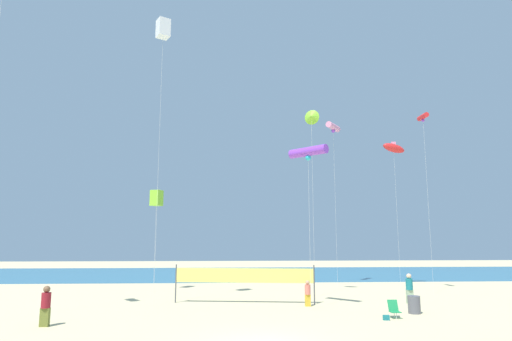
{
  "coord_description": "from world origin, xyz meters",
  "views": [
    {
      "loc": [
        -1.17,
        -17.39,
        4.13
      ],
      "look_at": [
        0.35,
        11.35,
        8.61
      ],
      "focal_mm": 30.15,
      "sensor_mm": 36.0,
      "label": 1
    }
  ],
  "objects": [
    {
      "name": "kite_white_box",
      "position": [
        -5.95,
        9.81,
        17.91
      ],
      "size": [
        1.06,
        1.06,
        18.56
      ],
      "color": "silver",
      "rests_on": "ground"
    },
    {
      "name": "kite_red_inflatable",
      "position": [
        12.73,
        18.51,
        11.79
      ],
      "size": [
        2.27,
        1.16,
        12.37
      ],
      "color": "silver",
      "rests_on": "ground"
    },
    {
      "name": "beachgoer_teal_shirt",
      "position": [
        10.0,
        10.01,
        0.99
      ],
      "size": [
        0.42,
        0.42,
        1.86
      ],
      "rotation": [
        0.0,
        0.0,
        4.5
      ],
      "color": "#99B28C",
      "rests_on": "ground"
    },
    {
      "name": "kite_pink_tube",
      "position": [
        7.79,
        19.91,
        13.96
      ],
      "size": [
        1.69,
        2.09,
        14.28
      ],
      "color": "silver",
      "rests_on": "ground"
    },
    {
      "name": "ocean_band",
      "position": [
        0.0,
        33.09,
        0.0
      ],
      "size": [
        120.0,
        20.0,
        0.01
      ],
      "primitive_type": "cube",
      "color": "teal",
      "rests_on": "ground"
    },
    {
      "name": "beach_handbag",
      "position": [
        6.58,
        4.74,
        0.13
      ],
      "size": [
        0.31,
        0.16,
        0.25
      ],
      "primitive_type": "cube",
      "color": "#19727A",
      "rests_on": "ground"
    },
    {
      "name": "beachgoer_coral_shirt",
      "position": [
        3.39,
        9.32,
        0.82
      ],
      "size": [
        0.35,
        0.35,
        1.53
      ],
      "rotation": [
        0.0,
        0.0,
        3.12
      ],
      "color": "gold",
      "rests_on": "ground"
    },
    {
      "name": "volleyball_net",
      "position": [
        -0.44,
        10.63,
        1.64
      ],
      "size": [
        8.84,
        1.2,
        2.4
      ],
      "color": "#4C4C51",
      "rests_on": "ground"
    },
    {
      "name": "kite_red_tube",
      "position": [
        13.47,
        14.14,
        13.3
      ],
      "size": [
        0.42,
        1.27,
        13.57
      ],
      "color": "silver",
      "rests_on": "ground"
    },
    {
      "name": "trash_barrel",
      "position": [
        8.79,
        6.52,
        0.47
      ],
      "size": [
        0.66,
        0.66,
        0.94
      ],
      "primitive_type": "cylinder",
      "color": "#595960",
      "rests_on": "ground"
    },
    {
      "name": "folding_beach_chair",
      "position": [
        7.22,
        5.35,
        0.47
      ],
      "size": [
        0.52,
        0.65,
        0.89
      ],
      "rotation": [
        0.0,
        0.0,
        -0.62
      ],
      "color": "#1E8C4C",
      "rests_on": "ground"
    },
    {
      "name": "kite_lime_box",
      "position": [
        -7.27,
        16.99,
        7.21
      ],
      "size": [
        1.02,
        1.02,
        7.83
      ],
      "color": "silver",
      "rests_on": "ground"
    },
    {
      "name": "kite_lime_delta",
      "position": [
        4.6,
        13.44,
        13.01
      ],
      "size": [
        1.17,
        0.84,
        13.6
      ],
      "color": "silver",
      "rests_on": "ground"
    },
    {
      "name": "beachgoer_maroon_shirt",
      "position": [
        -9.96,
        4.05,
        0.99
      ],
      "size": [
        0.42,
        0.42,
        1.86
      ],
      "rotation": [
        0.0,
        0.0,
        0.45
      ],
      "color": "olive",
      "rests_on": "ground"
    },
    {
      "name": "kite_violet_tube",
      "position": [
        3.32,
        7.85,
        9.23
      ],
      "size": [
        2.21,
        2.25,
        9.53
      ],
      "color": "silver",
      "rests_on": "ground"
    }
  ]
}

